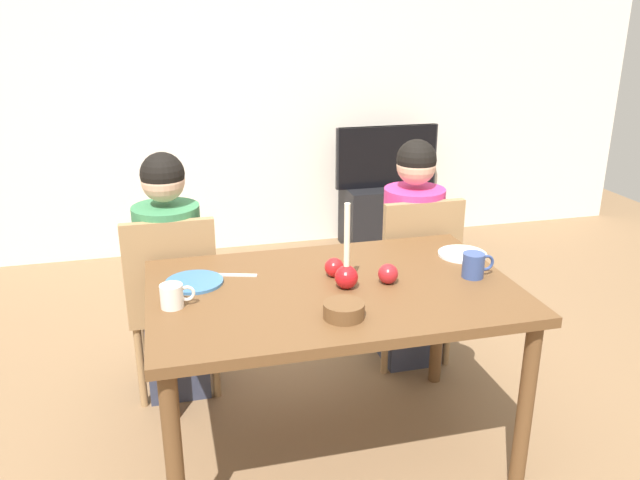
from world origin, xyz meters
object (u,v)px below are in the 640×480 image
Objects in this scene: candle_centerpiece at (346,271)px; mug_left at (173,296)px; person_left_child at (171,281)px; plate_left at (194,282)px; dining_table at (333,306)px; apple_by_left_plate at (334,267)px; plate_right at (462,254)px; chair_right at (413,270)px; chair_left at (173,295)px; person_right_child at (411,258)px; apple_near_candle at (388,274)px; tv_stand at (385,216)px; mug_right at (474,265)px; bowl_walnuts at (344,310)px; tv at (387,157)px.

candle_centerpiece reaches higher than mug_left.
plate_left is (0.08, -0.48, 0.19)m from person_left_child.
dining_table is 11.27× the size of mug_left.
apple_by_left_plate is (-0.01, 0.12, -0.03)m from candle_centerpiece.
plate_right is at bearing 9.82° from mug_left.
candle_centerpiece reaches higher than chair_right.
chair_right is (0.59, 0.61, -0.15)m from dining_table.
candle_centerpiece is 4.37× the size of apple_by_left_plate.
dining_table is 1.56× the size of chair_left.
person_right_child reaches higher than apple_near_candle.
mug_right is at bearing -101.70° from tv_stand.
apple_by_left_plate is (0.63, -0.54, 0.22)m from person_left_child.
apple_near_candle is at bearing -5.66° from dining_table.
person_left_child is at bearing 89.94° from mug_left.
mug_left is (-1.23, -0.21, 0.04)m from plate_right.
chair_right is 2.67× the size of candle_centerpiece.
apple_by_left_plate reaches higher than bowl_walnuts.
tv is at bearing 70.18° from apple_near_candle.
plate_right is 0.61m from apple_by_left_plate.
dining_table is at bearing -132.66° from person_right_child.
apple_by_left_plate is at bearing 71.60° from dining_table.
chair_left reaches higher than mug_right.
tv_stand is at bearing 78.73° from plate_right.
mug_right reaches higher than plate_right.
chair_left is 1.07m from apple_near_candle.
person_right_child reaches higher than chair_left.
person_left_child is at bearing 90.00° from chair_left.
tv_stand is 0.81× the size of tv.
tv reaches higher than mug_left.
mug_right is 0.55m from apple_by_left_plate.
plate_left is (-0.56, 0.19, -0.06)m from candle_centerpiece.
candle_centerpiece is at bearing -45.90° from person_left_child.
chair_left reaches higher than bowl_walnuts.
apple_by_left_plate is at bearing 11.46° from mug_left.
bowl_walnuts is (0.57, -0.87, 0.27)m from chair_left.
apple_by_left_plate is at bearing -135.70° from person_right_child.
person_left_child is 0.96m from candle_centerpiece.
mug_right reaches higher than bowl_walnuts.
apple_near_candle is (0.81, -0.66, 0.22)m from person_left_child.
tv reaches higher than plate_left.
chair_right is at bearing -105.30° from tv_stand.
plate_left is 1.56× the size of bowl_walnuts.
tv_stand is 2.83m from bowl_walnuts.
mug_left is 0.94× the size of mug_right.
mug_right is 1.68× the size of apple_near_candle.
bowl_walnuts is at bearing -160.22° from mug_right.
tv_stand is 4.82× the size of mug_right.
plate_right is 2.63× the size of apple_near_candle.
chair_left is (-0.60, 0.61, -0.15)m from dining_table.
candle_centerpiece is at bearing -160.59° from plate_right.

